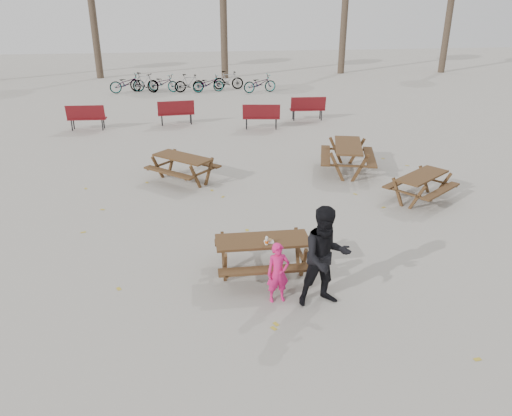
{
  "coord_description": "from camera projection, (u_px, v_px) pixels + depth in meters",
  "views": [
    {
      "loc": [
        -1.22,
        -8.45,
        5.15
      ],
      "look_at": [
        0.0,
        1.0,
        1.0
      ],
      "focal_mm": 35.0,
      "sensor_mm": 36.0,
      "label": 1
    }
  ],
  "objects": [
    {
      "name": "park_bench_row",
      "position": [
        210.0,
        113.0,
        20.62
      ],
      "size": [
        10.73,
        1.87,
        1.03
      ],
      "color": "maroon",
      "rests_on": "ground"
    },
    {
      "name": "bicycle_row",
      "position": [
        187.0,
        83.0,
        27.61
      ],
      "size": [
        9.23,
        2.13,
        1.06
      ],
      "color": "black",
      "rests_on": "ground"
    },
    {
      "name": "picnic_table_far",
      "position": [
        347.0,
        158.0,
        15.32
      ],
      "size": [
        2.08,
        2.36,
        0.87
      ],
      "primitive_type": null,
      "rotation": [
        0.0,
        0.0,
        1.32
      ],
      "color": "#3D2616",
      "rests_on": "ground"
    },
    {
      "name": "food_tray",
      "position": [
        269.0,
        242.0,
        9.43
      ],
      "size": [
        0.18,
        0.11,
        0.03
      ],
      "primitive_type": "cube",
      "color": "white",
      "rests_on": "main_picnic_table"
    },
    {
      "name": "fallen_leaves",
      "position": [
        268.0,
        220.0,
        12.21
      ],
      "size": [
        11.0,
        11.0,
        0.01
      ],
      "primitive_type": null,
      "color": "gold",
      "rests_on": "ground"
    },
    {
      "name": "picnic_table_east",
      "position": [
        421.0,
        188.0,
        13.24
      ],
      "size": [
        2.14,
        2.08,
        0.72
      ],
      "primitive_type": null,
      "rotation": [
        0.0,
        0.0,
        0.65
      ],
      "color": "#3D2616",
      "rests_on": "ground"
    },
    {
      "name": "picnic_table_north",
      "position": [
        183.0,
        169.0,
        14.57
      ],
      "size": [
        2.27,
        2.24,
        0.76
      ],
      "primitive_type": null,
      "rotation": [
        0.0,
        0.0,
        -0.74
      ],
      "color": "#3D2616",
      "rests_on": "ground"
    },
    {
      "name": "child",
      "position": [
        278.0,
        273.0,
        8.83
      ],
      "size": [
        0.44,
        0.32,
        1.14
      ],
      "primitive_type": "imported",
      "rotation": [
        0.0,
        0.0,
        0.12
      ],
      "color": "#E11C6D",
      "rests_on": "ground"
    },
    {
      "name": "bread_roll",
      "position": [
        269.0,
        240.0,
        9.42
      ],
      "size": [
        0.14,
        0.06,
        0.05
      ],
      "primitive_type": "ellipsoid",
      "color": "tan",
      "rests_on": "food_tray"
    },
    {
      "name": "main_picnic_table",
      "position": [
        263.0,
        248.0,
        9.65
      ],
      "size": [
        1.8,
        1.45,
        0.78
      ],
      "color": "#3D2616",
      "rests_on": "ground"
    },
    {
      "name": "adult",
      "position": [
        326.0,
        257.0,
        8.61
      ],
      "size": [
        0.98,
        0.8,
        1.86
      ],
      "primitive_type": "imported",
      "rotation": [
        0.0,
        0.0,
        0.11
      ],
      "color": "black",
      "rests_on": "ground"
    },
    {
      "name": "ground",
      "position": [
        262.0,
        274.0,
        9.88
      ],
      "size": [
        80.0,
        80.0,
        0.0
      ],
      "primitive_type": "plane",
      "color": "gray",
      "rests_on": "ground"
    },
    {
      "name": "soda_bottle",
      "position": [
        267.0,
        241.0,
        9.34
      ],
      "size": [
        0.07,
        0.07,
        0.17
      ],
      "color": "silver",
      "rests_on": "main_picnic_table"
    }
  ]
}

